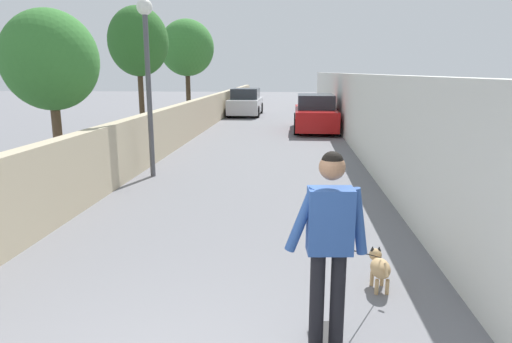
% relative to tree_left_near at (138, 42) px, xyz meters
% --- Properties ---
extents(ground_plane, '(80.00, 80.00, 0.00)m').
position_rel_tree_left_near_xyz_m(ground_plane, '(1.00, -4.41, -3.48)').
color(ground_plane, slate).
extents(wall_left, '(48.00, 0.30, 1.39)m').
position_rel_tree_left_near_xyz_m(wall_left, '(-1.00, -1.41, -2.78)').
color(wall_left, tan).
rests_on(wall_left, ground).
extents(fence_right, '(48.00, 0.30, 2.42)m').
position_rel_tree_left_near_xyz_m(fence_right, '(-1.00, -7.42, -2.27)').
color(fence_right, silver).
rests_on(fence_right, ground).
extents(tree_left_near, '(2.04, 2.04, 4.67)m').
position_rel_tree_left_near_xyz_m(tree_left_near, '(0.00, 0.00, 0.00)').
color(tree_left_near, '#473523').
rests_on(tree_left_near, ground).
extents(tree_left_mid, '(2.13, 2.13, 3.87)m').
position_rel_tree_left_near_xyz_m(tree_left_mid, '(-5.50, 0.16, -0.75)').
color(tree_left_mid, brown).
rests_on(tree_left_mid, ground).
extents(tree_left_distant, '(2.56, 2.56, 4.90)m').
position_rel_tree_left_near_xyz_m(tree_left_distant, '(6.00, -0.26, 0.09)').
color(tree_left_distant, '#473523').
rests_on(tree_left_distant, ground).
extents(lamp_post, '(0.36, 0.36, 4.09)m').
position_rel_tree_left_near_xyz_m(lamp_post, '(-5.11, -1.96, -0.66)').
color(lamp_post, '#4C4C51').
rests_on(lamp_post, ground).
extents(person_skateboarder, '(0.25, 0.71, 1.77)m').
position_rel_tree_left_near_xyz_m(person_skateboarder, '(-11.84, -5.67, -2.35)').
color(person_skateboarder, black).
rests_on(person_skateboarder, skateboard).
extents(dog, '(1.58, 0.84, 1.06)m').
position_rel_tree_left_near_xyz_m(dog, '(-10.53, -6.37, -3.20)').
color(dog, tan).
rests_on(dog, ground).
extents(car_near, '(4.40, 1.80, 1.54)m').
position_rel_tree_left_near_xyz_m(car_near, '(3.83, -6.27, -2.76)').
color(car_near, '#B71414').
rests_on(car_near, ground).
extents(car_far, '(4.31, 1.80, 1.54)m').
position_rel_tree_left_near_xyz_m(car_far, '(10.53, -2.56, -2.76)').
color(car_far, silver).
rests_on(car_far, ground).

